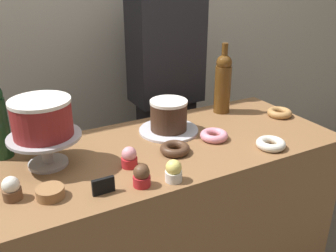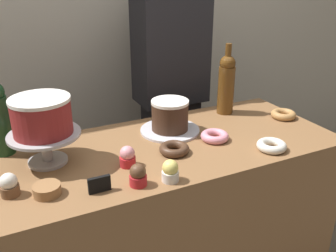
# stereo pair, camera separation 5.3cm
# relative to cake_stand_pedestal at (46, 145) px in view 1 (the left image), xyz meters

# --- Properties ---
(back_wall) EXTENTS (6.00, 0.05, 2.60)m
(back_wall) POSITION_rel_cake_stand_pedestal_xyz_m (0.44, 0.81, 0.34)
(back_wall) COLOR #BCB7A8
(back_wall) RESTS_ON ground_plane
(display_counter) EXTENTS (1.35, 0.58, 0.88)m
(display_counter) POSITION_rel_cake_stand_pedestal_xyz_m (0.44, -0.06, -0.52)
(display_counter) COLOR brown
(display_counter) RESTS_ON ground_plane
(cake_stand_pedestal) EXTENTS (0.25, 0.25, 0.11)m
(cake_stand_pedestal) POSITION_rel_cake_stand_pedestal_xyz_m (0.00, 0.00, 0.00)
(cake_stand_pedestal) COLOR #B2B2B7
(cake_stand_pedestal) RESTS_ON display_counter
(white_layer_cake) EXTENTS (0.20, 0.20, 0.13)m
(white_layer_cake) POSITION_rel_cake_stand_pedestal_xyz_m (0.00, 0.00, 0.10)
(white_layer_cake) COLOR maroon
(white_layer_cake) RESTS_ON cake_stand_pedestal
(silver_serving_platter) EXTENTS (0.25, 0.25, 0.01)m
(silver_serving_platter) POSITION_rel_cake_stand_pedestal_xyz_m (0.51, 0.05, -0.07)
(silver_serving_platter) COLOR silver
(silver_serving_platter) RESTS_ON display_counter
(chocolate_round_cake) EXTENTS (0.15, 0.15, 0.13)m
(chocolate_round_cake) POSITION_rel_cake_stand_pedestal_xyz_m (0.51, 0.05, -0.01)
(chocolate_round_cake) COLOR #3D2619
(chocolate_round_cake) RESTS_ON silver_serving_platter
(wine_bottle_amber) EXTENTS (0.08, 0.08, 0.33)m
(wine_bottle_amber) POSITION_rel_cake_stand_pedestal_xyz_m (0.83, 0.13, 0.07)
(wine_bottle_amber) COLOR #5B3814
(wine_bottle_amber) RESTS_ON display_counter
(cupcake_strawberry) EXTENTS (0.06, 0.06, 0.07)m
(cupcake_strawberry) POSITION_rel_cake_stand_pedestal_xyz_m (0.25, -0.15, -0.04)
(cupcake_strawberry) COLOR red
(cupcake_strawberry) RESTS_ON display_counter
(cupcake_vanilla) EXTENTS (0.06, 0.06, 0.07)m
(cupcake_vanilla) POSITION_rel_cake_stand_pedestal_xyz_m (-0.14, -0.16, -0.04)
(cupcake_vanilla) COLOR brown
(cupcake_vanilla) RESTS_ON display_counter
(cupcake_lemon) EXTENTS (0.06, 0.06, 0.07)m
(cupcake_lemon) POSITION_rel_cake_stand_pedestal_xyz_m (0.33, -0.30, -0.04)
(cupcake_lemon) COLOR white
(cupcake_lemon) RESTS_ON display_counter
(cupcake_chocolate) EXTENTS (0.06, 0.06, 0.07)m
(cupcake_chocolate) POSITION_rel_cake_stand_pedestal_xyz_m (0.23, -0.28, -0.04)
(cupcake_chocolate) COLOR red
(cupcake_chocolate) RESTS_ON display_counter
(donut_maple) EXTENTS (0.11, 0.11, 0.03)m
(donut_maple) POSITION_rel_cake_stand_pedestal_xyz_m (1.04, -0.04, -0.06)
(donut_maple) COLOR #B27F47
(donut_maple) RESTS_ON display_counter
(donut_sugar) EXTENTS (0.11, 0.11, 0.03)m
(donut_sugar) POSITION_rel_cake_stand_pedestal_xyz_m (0.78, -0.27, -0.06)
(donut_sugar) COLOR silver
(donut_sugar) RESTS_ON display_counter
(donut_pink) EXTENTS (0.11, 0.11, 0.03)m
(donut_pink) POSITION_rel_cake_stand_pedestal_xyz_m (0.63, -0.10, -0.06)
(donut_pink) COLOR pink
(donut_pink) RESTS_ON display_counter
(donut_chocolate) EXTENTS (0.11, 0.11, 0.03)m
(donut_chocolate) POSITION_rel_cake_stand_pedestal_xyz_m (0.43, -0.13, -0.06)
(donut_chocolate) COLOR #472D1E
(donut_chocolate) RESTS_ON display_counter
(cookie_stack) EXTENTS (0.08, 0.08, 0.03)m
(cookie_stack) POSITION_rel_cake_stand_pedestal_xyz_m (-0.04, -0.21, -0.06)
(cookie_stack) COLOR olive
(cookie_stack) RESTS_ON display_counter
(price_sign_chalkboard) EXTENTS (0.07, 0.01, 0.05)m
(price_sign_chalkboard) POSITION_rel_cake_stand_pedestal_xyz_m (0.11, -0.26, -0.05)
(price_sign_chalkboard) COLOR black
(price_sign_chalkboard) RESTS_ON display_counter
(barista_figure) EXTENTS (0.36, 0.22, 1.60)m
(barista_figure) POSITION_rel_cake_stand_pedestal_xyz_m (0.72, 0.48, -0.12)
(barista_figure) COLOR black
(barista_figure) RESTS_ON ground_plane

